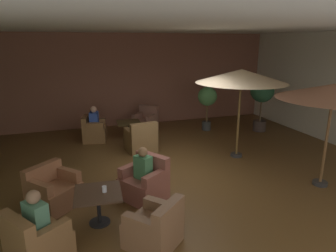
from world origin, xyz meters
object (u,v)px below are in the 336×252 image
(armchair_front_left_east, at_px, (53,191))
(armchair_front_right_north, at_px, (141,140))
(armchair_front_left_south, at_px, (37,242))
(armchair_front_left_west, at_px, (155,228))
(potted_tree_mid_left, at_px, (207,99))
(patron_by_window, at_px, (143,165))
(iced_drink_cup, at_px, (104,189))
(armchair_front_right_east, at_px, (146,122))
(cafe_table_front_left, at_px, (98,198))
(patio_umbrella_center_beige, at_px, (241,76))
(patio_umbrella_tall_red, at_px, (334,92))
(patron_with_friend, at_px, (94,118))
(armchair_front_left_north, at_px, (145,183))
(cafe_table_front_right, at_px, (129,126))
(patron_blue_shirt, at_px, (36,215))
(armchair_front_right_south, at_px, (94,131))
(potted_tree_left_corner, at_px, (262,95))

(armchair_front_left_east, relative_size, armchair_front_right_north, 1.22)
(armchair_front_left_south, distance_m, armchair_front_left_west, 1.74)
(potted_tree_mid_left, relative_size, patron_by_window, 2.40)
(armchair_front_left_east, relative_size, armchair_front_left_west, 1.07)
(patron_by_window, relative_size, iced_drink_cup, 5.98)
(armchair_front_left_east, distance_m, armchair_front_right_east, 5.36)
(cafe_table_front_left, relative_size, patio_umbrella_center_beige, 0.35)
(patio_umbrella_tall_red, height_order, patron_by_window, patio_umbrella_tall_red)
(patron_by_window, xyz_separation_m, patron_with_friend, (-0.60, 4.13, 0.01))
(armchair_front_left_north, height_order, patron_by_window, patron_by_window)
(cafe_table_front_right, height_order, patio_umbrella_center_beige, patio_umbrella_center_beige)
(patio_umbrella_center_beige, bearing_deg, cafe_table_front_right, 136.79)
(armchair_front_left_east, distance_m, cafe_table_front_right, 4.25)
(armchair_front_left_north, relative_size, patio_umbrella_tall_red, 0.47)
(cafe_table_front_left, relative_size, potted_tree_mid_left, 0.54)
(armchair_front_left_east, distance_m, patio_umbrella_tall_red, 6.00)
(patron_blue_shirt, bearing_deg, cafe_table_front_left, 35.17)
(armchair_front_right_east, bearing_deg, patio_umbrella_center_beige, -61.03)
(armchair_front_right_north, xyz_separation_m, iced_drink_cup, (-1.45, -3.40, 0.33))
(armchair_front_left_west, bearing_deg, armchair_front_right_south, 94.57)
(potted_tree_left_corner, bearing_deg, armchair_front_left_north, -146.11)
(armchair_front_right_south, distance_m, potted_tree_left_corner, 5.89)
(armchair_front_right_north, height_order, potted_tree_left_corner, potted_tree_left_corner)
(armchair_front_left_north, xyz_separation_m, armchair_front_left_west, (-0.22, -1.50, -0.03))
(armchair_front_left_east, bearing_deg, cafe_table_front_left, -47.92)
(patio_umbrella_center_beige, bearing_deg, cafe_table_front_left, -152.34)
(armchair_front_left_east, relative_size, potted_tree_mid_left, 0.70)
(potted_tree_left_corner, bearing_deg, patron_with_friend, 173.22)
(potted_tree_left_corner, height_order, patron_blue_shirt, potted_tree_left_corner)
(armchair_front_right_north, bearing_deg, potted_tree_mid_left, 26.50)
(cafe_table_front_right, xyz_separation_m, patron_blue_shirt, (-2.34, -5.15, 0.26))
(patio_umbrella_tall_red, bearing_deg, cafe_table_front_left, 179.49)
(potted_tree_mid_left, relative_size, patron_blue_shirt, 2.29)
(cafe_table_front_right, height_order, armchair_front_right_east, armchair_front_right_east)
(armchair_front_left_east, bearing_deg, patio_umbrella_tall_red, -9.14)
(cafe_table_front_right, relative_size, patron_by_window, 1.18)
(armchair_front_left_south, bearing_deg, armchair_front_left_north, 33.83)
(potted_tree_left_corner, bearing_deg, patron_by_window, -146.12)
(armchair_front_left_west, distance_m, armchair_front_right_east, 6.37)
(armchair_front_right_east, height_order, patron_blue_shirt, patron_blue_shirt)
(armchair_front_left_east, bearing_deg, armchair_front_right_east, 56.36)
(armchair_front_left_west, xyz_separation_m, patio_umbrella_center_beige, (3.21, 2.96, 1.93))
(patron_by_window, bearing_deg, cafe_table_front_right, 83.20)
(cafe_table_front_right, distance_m, patio_umbrella_tall_red, 5.94)
(patron_with_friend, bearing_deg, armchair_front_left_north, -81.23)
(armchair_front_left_east, bearing_deg, armchair_front_right_north, 46.99)
(cafe_table_front_right, height_order, patron_blue_shirt, patron_blue_shirt)
(armchair_front_left_north, bearing_deg, patio_umbrella_tall_red, -9.81)
(armchair_front_right_east, distance_m, potted_tree_left_corner, 4.22)
(cafe_table_front_left, distance_m, armchair_front_right_east, 5.77)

